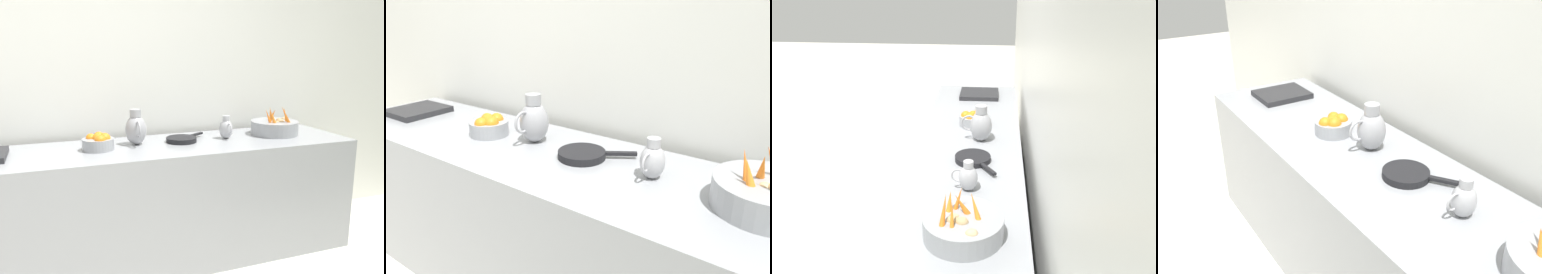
% 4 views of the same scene
% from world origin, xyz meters
% --- Properties ---
extents(ground_plane, '(14.65, 14.65, 0.00)m').
position_xyz_m(ground_plane, '(0.00, 0.00, 0.00)').
color(ground_plane, beige).
extents(tile_wall_left, '(0.10, 7.78, 3.00)m').
position_xyz_m(tile_wall_left, '(-1.95, 0.78, 1.50)').
color(tile_wall_left, silver).
rests_on(tile_wall_left, ground_plane).
extents(prep_counter, '(0.72, 2.88, 0.86)m').
position_xyz_m(prep_counter, '(-1.48, 0.28, 0.43)').
color(prep_counter, gray).
rests_on(prep_counter, ground_plane).
extents(vegetable_colander, '(0.37, 0.37, 0.24)m').
position_xyz_m(vegetable_colander, '(-1.53, 1.25, 0.92)').
color(vegetable_colander, gray).
rests_on(vegetable_colander, prep_counter).
extents(orange_bowl, '(0.21, 0.21, 0.12)m').
position_xyz_m(orange_bowl, '(-1.50, -0.14, 0.92)').
color(orange_bowl, gray).
rests_on(orange_bowl, prep_counter).
extents(metal_pitcher_tall, '(0.21, 0.15, 0.25)m').
position_xyz_m(metal_pitcher_tall, '(-1.56, 0.13, 0.98)').
color(metal_pitcher_tall, '#939399').
rests_on(metal_pitcher_tall, prep_counter).
extents(metal_pitcher_short, '(0.15, 0.10, 0.17)m').
position_xyz_m(metal_pitcher_short, '(-1.52, 0.82, 0.94)').
color(metal_pitcher_short, '#A3A3A8').
rests_on(metal_pitcher_short, prep_counter).
extents(counter_sink_basin, '(0.34, 0.30, 0.04)m').
position_xyz_m(counter_sink_basin, '(-1.51, -0.85, 0.88)').
color(counter_sink_basin, '#232326').
rests_on(counter_sink_basin, prep_counter).
extents(skillet_on_counter, '(0.26, 0.33, 0.03)m').
position_xyz_m(skillet_on_counter, '(-1.53, 0.47, 0.88)').
color(skillet_on_counter, black).
rests_on(skillet_on_counter, prep_counter).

